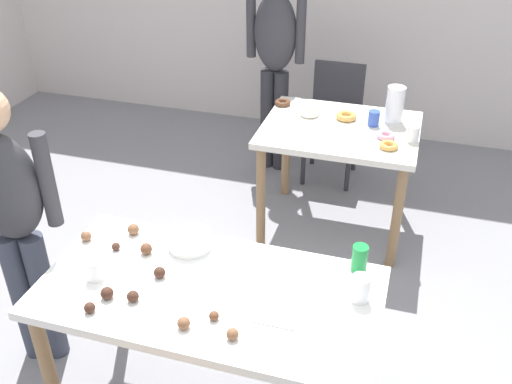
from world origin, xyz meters
TOP-DOWN VIEW (x-y plane):
  - dining_table_near at (0.02, -0.06)m, footprint 1.37×0.70m
  - dining_table_far at (0.27, 1.60)m, footprint 0.96×0.77m
  - chair_far_table at (0.12, 2.34)m, footprint 0.40×0.40m
  - person_girl_near at (-0.94, 0.04)m, footprint 0.45×0.28m
  - person_adult_far at (-0.34, 2.30)m, footprint 0.45×0.23m
  - mixing_bowl at (-0.15, 0.18)m, footprint 0.19×0.19m
  - soda_can at (0.58, 0.23)m, footprint 0.07×0.07m
  - fork_near at (0.33, -0.18)m, footprint 0.17×0.02m
  - cup_near_0 at (0.61, 0.05)m, footprint 0.08×0.08m
  - cup_near_1 at (-0.44, -0.13)m, footprint 0.07×0.07m
  - cake_ball_0 at (-0.32, 0.08)m, footprint 0.05×0.05m
  - cake_ball_1 at (-0.34, -0.22)m, footprint 0.05×0.05m
  - cake_ball_2 at (-0.19, -0.05)m, footprint 0.05×0.05m
  - cake_ball_3 at (0.01, -0.29)m, footprint 0.05×0.05m
  - cake_ball_4 at (-0.45, 0.06)m, footprint 0.04×0.04m
  - cake_ball_5 at (-0.61, 0.09)m, footprint 0.05×0.05m
  - cake_ball_6 at (0.20, -0.29)m, footprint 0.05×0.05m
  - cake_ball_7 at (0.10, -0.21)m, footprint 0.04×0.04m
  - cake_ball_8 at (-0.44, 0.19)m, footprint 0.05×0.05m
  - cake_ball_9 at (-0.36, -0.31)m, footprint 0.04×0.04m
  - cake_ball_10 at (-0.23, -0.21)m, footprint 0.05×0.05m
  - pitcher_far at (0.58, 1.77)m, footprint 0.11×0.11m
  - cup_far_0 at (0.47, 1.68)m, footprint 0.07×0.07m
  - cup_far_1 at (0.71, 1.52)m, footprint 0.07×0.07m
  - donut_far_0 at (0.56, 1.52)m, footprint 0.11×0.11m
  - donut_far_1 at (-0.16, 1.83)m, footprint 0.11×0.11m
  - donut_far_2 at (0.29, 1.72)m, footprint 0.13×0.13m
  - donut_far_3 at (0.59, 1.39)m, footprint 0.11×0.11m
  - donut_far_4 at (0.05, 1.71)m, footprint 0.12×0.12m

SIDE VIEW (x-z plane):
  - chair_far_table at x=0.12m, z-range 0.06..0.93m
  - dining_table_far at x=0.27m, z-range 0.26..1.01m
  - dining_table_near at x=0.02m, z-range 0.28..1.03m
  - fork_near at x=0.33m, z-range 0.75..0.76m
  - donut_far_1 at x=-0.16m, z-range 0.75..0.78m
  - donut_far_0 at x=0.56m, z-range 0.75..0.78m
  - donut_far_3 at x=0.59m, z-range 0.75..0.78m
  - donut_far_4 at x=0.05m, z-range 0.75..0.79m
  - cake_ball_4 at x=-0.45m, z-range 0.75..0.79m
  - cake_ball_7 at x=0.10m, z-range 0.75..0.79m
  - donut_far_2 at x=0.29m, z-range 0.75..0.79m
  - cake_ball_9 at x=-0.36m, z-range 0.75..0.79m
  - cake_ball_6 at x=0.20m, z-range 0.75..0.80m
  - cake_ball_5 at x=-0.61m, z-range 0.75..0.80m
  - cake_ball_10 at x=-0.23m, z-range 0.75..0.80m
  - cake_ball_2 at x=-0.19m, z-range 0.75..0.80m
  - cake_ball_3 at x=0.01m, z-range 0.75..0.80m
  - cake_ball_0 at x=-0.32m, z-range 0.75..0.80m
  - cake_ball_1 at x=-0.34m, z-range 0.75..0.80m
  - cake_ball_8 at x=-0.44m, z-range 0.75..0.80m
  - mixing_bowl at x=-0.15m, z-range 0.75..0.82m
  - cup_near_1 at x=-0.44m, z-range 0.75..0.84m
  - cup_far_0 at x=0.47m, z-range 0.75..0.85m
  - cup_far_1 at x=0.71m, z-range 0.75..0.85m
  - cup_near_0 at x=0.61m, z-range 0.75..0.86m
  - soda_can at x=0.58m, z-range 0.75..0.87m
  - pitcher_far at x=0.58m, z-range 0.75..0.98m
  - person_girl_near at x=-0.94m, z-range 0.14..1.60m
  - person_adult_far at x=-0.34m, z-range 0.17..1.77m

